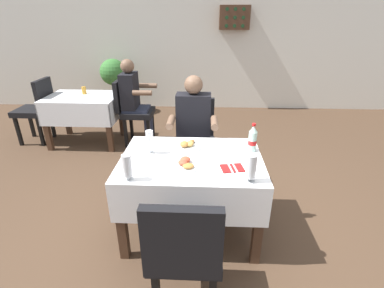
{
  "coord_description": "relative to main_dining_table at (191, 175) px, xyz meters",
  "views": [
    {
      "loc": [
        -0.04,
        -2.0,
        1.81
      ],
      "look_at": [
        -0.14,
        0.15,
        0.81
      ],
      "focal_mm": 26.2,
      "sensor_mm": 36.0,
      "label": 1
    }
  ],
  "objects": [
    {
      "name": "ground_plane",
      "position": [
        0.14,
        -0.05,
        -0.56
      ],
      "size": [
        11.0,
        11.0,
        0.0
      ],
      "primitive_type": "plane",
      "color": "#473323"
    },
    {
      "name": "back_wall",
      "position": [
        0.14,
        3.84,
        1.04
      ],
      "size": [
        11.0,
        0.12,
        3.2
      ],
      "primitive_type": "cube",
      "color": "silver",
      "rests_on": "ground"
    },
    {
      "name": "main_dining_table",
      "position": [
        0.0,
        0.0,
        0.0
      ],
      "size": [
        1.17,
        0.85,
        0.73
      ],
      "color": "white",
      "rests_on": "ground"
    },
    {
      "name": "chair_far_diner_seat",
      "position": [
        -0.0,
        0.82,
        -0.01
      ],
      "size": [
        0.44,
        0.5,
        0.97
      ],
      "color": "black",
      "rests_on": "ground"
    },
    {
      "name": "chair_near_camera_side",
      "position": [
        -0.0,
        -0.82,
        -0.01
      ],
      "size": [
        0.44,
        0.5,
        0.97
      ],
      "color": "black",
      "rests_on": "ground"
    },
    {
      "name": "seated_diner_far",
      "position": [
        -0.02,
        0.71,
        0.15
      ],
      "size": [
        0.5,
        0.46,
        1.26
      ],
      "color": "#282D42",
      "rests_on": "ground"
    },
    {
      "name": "plate_near_camera",
      "position": [
        -0.05,
        -0.15,
        0.19
      ],
      "size": [
        0.24,
        0.24,
        0.06
      ],
      "color": "white",
      "rests_on": "main_dining_table"
    },
    {
      "name": "plate_far_diner",
      "position": [
        -0.04,
        0.21,
        0.19
      ],
      "size": [
        0.24,
        0.24,
        0.06
      ],
      "color": "white",
      "rests_on": "main_dining_table"
    },
    {
      "name": "beer_glass_left",
      "position": [
        0.43,
        -0.34,
        0.28
      ],
      "size": [
        0.07,
        0.07,
        0.21
      ],
      "color": "white",
      "rests_on": "main_dining_table"
    },
    {
      "name": "beer_glass_middle",
      "position": [
        -0.43,
        -0.36,
        0.27
      ],
      "size": [
        0.07,
        0.07,
        0.2
      ],
      "color": "white",
      "rests_on": "main_dining_table"
    },
    {
      "name": "beer_glass_right",
      "position": [
        -0.35,
        0.07,
        0.28
      ],
      "size": [
        0.07,
        0.07,
        0.21
      ],
      "color": "white",
      "rests_on": "main_dining_table"
    },
    {
      "name": "cola_bottle_primary",
      "position": [
        0.52,
        0.16,
        0.28
      ],
      "size": [
        0.07,
        0.07,
        0.25
      ],
      "color": "silver",
      "rests_on": "main_dining_table"
    },
    {
      "name": "napkin_cutlery_set",
      "position": [
        0.32,
        -0.16,
        0.17
      ],
      "size": [
        0.19,
        0.2,
        0.01
      ],
      "color": "maroon",
      "rests_on": "main_dining_table"
    },
    {
      "name": "background_dining_table",
      "position": [
        -1.69,
        1.87,
        -0.02
      ],
      "size": [
        1.02,
        0.73,
        0.73
      ],
      "color": "white",
      "rests_on": "ground"
    },
    {
      "name": "background_chair_left",
      "position": [
        -2.41,
        1.87,
        -0.01
      ],
      "size": [
        0.5,
        0.44,
        0.97
      ],
      "color": "black",
      "rests_on": "ground"
    },
    {
      "name": "background_chair_right",
      "position": [
        -0.97,
        1.87,
        -0.01
      ],
      "size": [
        0.5,
        0.44,
        0.97
      ],
      "color": "black",
      "rests_on": "ground"
    },
    {
      "name": "background_patron",
      "position": [
        -0.92,
        1.87,
        0.15
      ],
      "size": [
        0.46,
        0.5,
        1.26
      ],
      "color": "#282D42",
      "rests_on": "ground"
    },
    {
      "name": "background_table_tumbler",
      "position": [
        -1.7,
        1.98,
        0.22
      ],
      "size": [
        0.06,
        0.06,
        0.11
      ],
      "primitive_type": "cylinder",
      "color": "#C68928",
      "rests_on": "background_dining_table"
    },
    {
      "name": "potted_plant_corner",
      "position": [
        -1.68,
        3.34,
        0.14
      ],
      "size": [
        0.5,
        0.5,
        1.06
      ],
      "color": "brown",
      "rests_on": "ground"
    },
    {
      "name": "wall_bottle_rack",
      "position": [
        0.62,
        3.68,
        1.2
      ],
      "size": [
        0.56,
        0.21,
        0.42
      ],
      "color": "#472D1E"
    }
  ]
}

